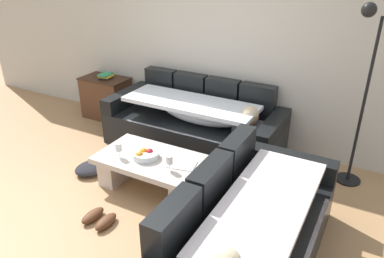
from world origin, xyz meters
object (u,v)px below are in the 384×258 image
coffee_table (153,169)px  open_magazine (182,164)px  fruit_bowl (145,154)px  floor_lamp (361,88)px  couch_near_window (249,237)px  couch_along_wall (196,125)px  wine_glass_near_right (169,160)px  side_cabinet (106,98)px  book_stack_on_cabinet (106,76)px  wine_glass_near_left (119,148)px  pair_of_shoes (99,218)px  crumpled_garment (92,168)px

coffee_table → open_magazine: (0.35, 0.03, 0.15)m
fruit_bowl → floor_lamp: (1.87, 1.17, 0.70)m
open_magazine → couch_near_window: bearing=-44.1°
couch_along_wall → open_magazine: couch_along_wall is taller
wine_glass_near_right → floor_lamp: bearing=39.8°
couch_along_wall → side_cabinet: 1.71m
couch_along_wall → floor_lamp: size_ratio=1.17×
side_cabinet → book_stack_on_cabinet: size_ratio=3.15×
couch_near_window → wine_glass_near_right: size_ratio=12.32×
side_cabinet → floor_lamp: floor_lamp is taller
coffee_table → couch_near_window: bearing=-24.5°
couch_along_wall → book_stack_on_cabinet: bearing=172.3°
wine_glass_near_left → open_magazine: wine_glass_near_left is taller
couch_along_wall → wine_glass_near_right: couch_along_wall is taller
wine_glass_near_right → couch_along_wall: bearing=105.5°
couch_along_wall → floor_lamp: floor_lamp is taller
wine_glass_near_right → pair_of_shoes: wine_glass_near_right is taller
fruit_bowl → book_stack_on_cabinet: size_ratio=1.22×
couch_along_wall → pair_of_shoes: (-0.10, -1.79, -0.29)m
wine_glass_near_left → open_magazine: bearing=15.6°
wine_glass_near_left → crumpled_garment: bearing=172.1°
couch_near_window → pair_of_shoes: (-1.45, -0.14, -0.29)m
fruit_bowl → crumpled_garment: fruit_bowl is taller
couch_near_window → side_cabinet: bearing=58.4°
open_magazine → pair_of_shoes: size_ratio=0.93×
couch_near_window → wine_glass_near_left: couch_near_window is taller
coffee_table → wine_glass_near_left: bearing=-153.5°
wine_glass_near_right → crumpled_garment: wine_glass_near_right is taller
coffee_table → fruit_bowl: bearing=-151.2°
wine_glass_near_left → crumpled_garment: wine_glass_near_left is taller
couch_along_wall → wine_glass_near_left: (-0.28, -1.21, 0.16)m
fruit_bowl → wine_glass_near_right: bearing=-14.3°
couch_along_wall → coffee_table: (0.03, -1.05, -0.09)m
couch_near_window → couch_along_wall: bearing=39.4°
couch_near_window → book_stack_on_cabinet: couch_near_window is taller
couch_near_window → floor_lamp: 1.97m
fruit_bowl → pair_of_shoes: bearing=-95.7°
floor_lamp → couch_along_wall: bearing=-177.2°
couch_along_wall → crumpled_garment: couch_along_wall is taller
fruit_bowl → open_magazine: bearing=8.5°
fruit_bowl → crumpled_garment: size_ratio=0.70×
couch_near_window → pair_of_shoes: size_ratio=6.83×
wine_glass_near_right → crumpled_garment: size_ratio=0.42×
coffee_table → book_stack_on_cabinet: (-1.69, 1.27, 0.44)m
coffee_table → floor_lamp: bearing=32.2°
fruit_bowl → open_magazine: size_ratio=1.00×
coffee_table → fruit_bowl: (-0.06, -0.04, 0.18)m
fruit_bowl → pair_of_shoes: fruit_bowl is taller
pair_of_shoes → crumpled_garment: crumpled_garment is taller
couch_along_wall → fruit_bowl: couch_along_wall is taller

